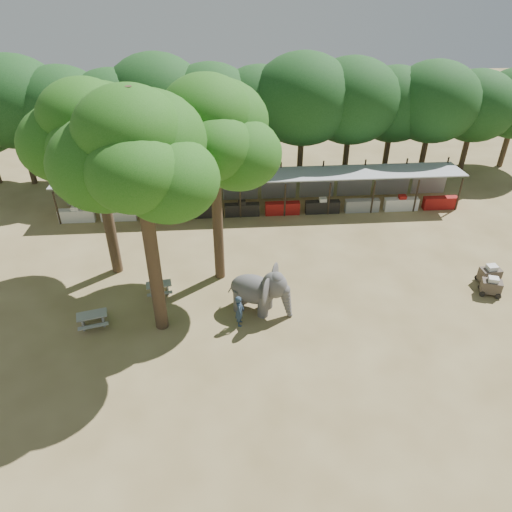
{
  "coord_description": "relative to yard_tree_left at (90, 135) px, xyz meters",
  "views": [
    {
      "loc": [
        -2.58,
        -17.17,
        17.37
      ],
      "look_at": [
        -1.0,
        5.0,
        2.0
      ],
      "focal_mm": 35.0,
      "sensor_mm": 36.0,
      "label": 1
    }
  ],
  "objects": [
    {
      "name": "picnic_table_far",
      "position": [
        2.78,
        -2.55,
        -7.76
      ],
      "size": [
        1.52,
        1.41,
        0.68
      ],
      "rotation": [
        0.0,
        0.0,
        0.15
      ],
      "color": "gray",
      "rests_on": "ground"
    },
    {
      "name": "vendor_stalls",
      "position": [
        9.13,
        6.65,
        -7.02
      ],
      "size": [
        28.0,
        2.99,
        2.8
      ],
      "color": "#929498",
      "rests_on": "ground"
    },
    {
      "name": "cart_back",
      "position": [
        21.28,
        -2.88,
        -7.61
      ],
      "size": [
        1.28,
        0.9,
        1.19
      ],
      "rotation": [
        0.0,
        0.0,
        0.09
      ],
      "color": "#3C3128",
      "rests_on": "ground"
    },
    {
      "name": "elephant",
      "position": [
        8.22,
        -4.3,
        -6.89
      ],
      "size": [
        3.51,
        2.75,
        2.62
      ],
      "rotation": [
        0.0,
        0.0,
        -0.41
      ],
      "color": "#454242",
      "rests_on": "ground"
    },
    {
      "name": "ground",
      "position": [
        9.13,
        -7.19,
        -8.2
      ],
      "size": [
        100.0,
        100.0,
        0.0
      ],
      "primitive_type": "plane",
      "color": "brown",
      "rests_on": "ground"
    },
    {
      "name": "yard_tree_center",
      "position": [
        3.0,
        -5.0,
        1.01
      ],
      "size": [
        7.1,
        6.9,
        12.04
      ],
      "color": "#332316",
      "rests_on": "ground"
    },
    {
      "name": "picnic_table_near",
      "position": [
        -0.35,
        -4.92,
        -7.72
      ],
      "size": [
        1.74,
        1.63,
        0.74
      ],
      "rotation": [
        0.0,
        0.0,
        0.23
      ],
      "color": "gray",
      "rests_on": "ground"
    },
    {
      "name": "yard_tree_left",
      "position": [
        0.0,
        0.0,
        0.0
      ],
      "size": [
        7.1,
        6.9,
        11.02
      ],
      "color": "#332316",
      "rests_on": "ground"
    },
    {
      "name": "yard_tree_back",
      "position": [
        6.0,
        -1.0,
        0.34
      ],
      "size": [
        7.1,
        6.9,
        11.36
      ],
      "color": "#332316",
      "rests_on": "ground"
    },
    {
      "name": "backdrop_trees",
      "position": [
        9.13,
        11.81,
        -2.69
      ],
      "size": [
        46.46,
        5.95,
        8.33
      ],
      "color": "#332316",
      "rests_on": "ground"
    },
    {
      "name": "handler",
      "position": [
        7.08,
        -5.34,
        -7.31
      ],
      "size": [
        0.47,
        0.67,
        1.78
      ],
      "primitive_type": "imported",
      "rotation": [
        0.0,
        0.0,
        1.5
      ],
      "color": "#26384C",
      "rests_on": "ground"
    },
    {
      "name": "cart_front",
      "position": [
        20.91,
        -3.88,
        -7.65
      ],
      "size": [
        1.31,
        1.07,
        1.11
      ],
      "rotation": [
        0.0,
        0.0,
        -0.32
      ],
      "color": "#3C3128",
      "rests_on": "ground"
    }
  ]
}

